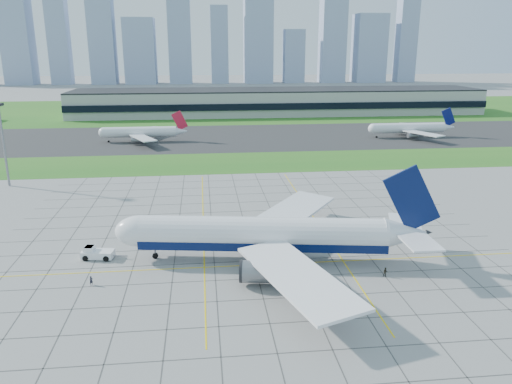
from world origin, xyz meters
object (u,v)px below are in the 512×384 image
at_px(airliner, 264,235).
at_px(distant_jet_2, 410,128).
at_px(light_mast, 2,135).
at_px(crew_near, 91,281).
at_px(distant_jet_1, 142,132).
at_px(pushback_tug, 96,253).
at_px(crew_far, 385,272).

bearing_deg(airliner, distant_jet_2, 66.04).
relative_size(light_mast, distant_jet_2, 0.60).
bearing_deg(crew_near, airliner, -32.37).
bearing_deg(crew_near, light_mast, 73.50).
xyz_separation_m(airliner, crew_near, (-32.69, -7.40, -4.68)).
relative_size(crew_near, distant_jet_2, 0.04).
height_order(airliner, distant_jet_1, airliner).
xyz_separation_m(pushback_tug, crew_near, (1.41, -12.17, -0.28)).
xyz_separation_m(crew_far, distant_jet_1, (-60.96, 147.25, 3.56)).
relative_size(airliner, distant_jet_2, 1.51).
xyz_separation_m(airliner, pushback_tug, (-34.10, 4.77, -4.40)).
height_order(pushback_tug, crew_near, pushback_tug).
height_order(airliner, distant_jet_2, airliner).
distance_m(light_mast, airliner, 97.68).
distance_m(light_mast, distant_jet_2, 174.65).
height_order(airliner, crew_near, airliner).
xyz_separation_m(pushback_tug, crew_far, (55.87, -14.72, -0.23)).
bearing_deg(light_mast, airliner, -41.98).
bearing_deg(crew_far, pushback_tug, 174.78).
xyz_separation_m(crew_far, distant_jet_2, (65.42, 145.39, 3.56)).
relative_size(pushback_tug, distant_jet_2, 0.22).
relative_size(pushback_tug, distant_jet_1, 0.22).
relative_size(pushback_tug, crew_far, 5.09).
bearing_deg(crew_near, crew_far, -47.80).
distance_m(crew_far, distant_jet_2, 159.47).
bearing_deg(crew_far, crew_near, -173.14).
relative_size(pushback_tug, crew_near, 5.43).
relative_size(crew_near, distant_jet_1, 0.04).
height_order(pushback_tug, distant_jet_1, distant_jet_1).
bearing_deg(pushback_tug, distant_jet_2, 55.95).
relative_size(crew_far, distant_jet_1, 0.04).
bearing_deg(crew_far, distant_jet_2, 75.31).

